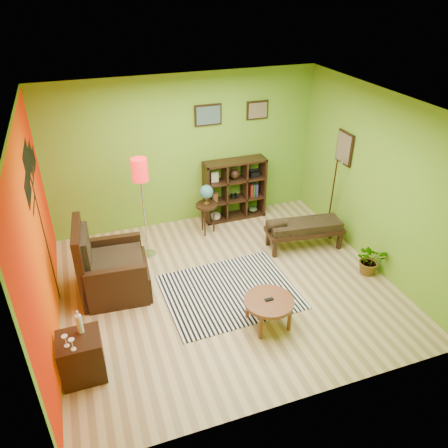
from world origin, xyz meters
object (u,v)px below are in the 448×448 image
object	(u,v)px
armchair	(110,272)
cube_shelf	(235,189)
coffee_table	(269,303)
globe_table	(206,197)
floor_lamp	(141,179)
bench	(303,228)
side_cabinet	(82,357)
potted_plant	(370,262)

from	to	relation	value
armchair	cube_shelf	bearing A→B (deg)	31.07
coffee_table	globe_table	bearing A→B (deg)	91.28
floor_lamp	globe_table	xyz separation A→B (m)	(1.19, 0.38, -0.70)
bench	coffee_table	bearing A→B (deg)	-130.74
globe_table	cube_shelf	world-z (taller)	cube_shelf
coffee_table	side_cabinet	size ratio (longest dim) A/B	0.75
side_cabinet	floor_lamp	bearing A→B (deg)	62.20
coffee_table	potted_plant	world-z (taller)	coffee_table
globe_table	bench	size ratio (longest dim) A/B	0.69
armchair	globe_table	bearing A→B (deg)	31.69
bench	side_cabinet	bearing A→B (deg)	-156.59
armchair	bench	bearing A→B (deg)	2.33
side_cabinet	bench	distance (m)	4.18
globe_table	potted_plant	size ratio (longest dim) A/B	1.87
floor_lamp	cube_shelf	bearing A→B (deg)	22.21
floor_lamp	potted_plant	xyz separation A→B (m)	(3.28, -1.70, -1.23)
side_cabinet	cube_shelf	world-z (taller)	cube_shelf
armchair	potted_plant	bearing A→B (deg)	-12.92
globe_table	potted_plant	bearing A→B (deg)	-44.82
bench	potted_plant	size ratio (longest dim) A/B	2.70
coffee_table	armchair	bearing A→B (deg)	143.30
globe_table	cube_shelf	bearing A→B (deg)	29.37
floor_lamp	potted_plant	world-z (taller)	floor_lamp
floor_lamp	globe_table	size ratio (longest dim) A/B	1.83
globe_table	potted_plant	xyz separation A→B (m)	(2.09, -2.08, -0.53)
globe_table	cube_shelf	size ratio (longest dim) A/B	0.81
armchair	bench	size ratio (longest dim) A/B	0.85
coffee_table	side_cabinet	xyz separation A→B (m)	(-2.47, -0.07, -0.06)
floor_lamp	potted_plant	bearing A→B (deg)	-27.45
armchair	potted_plant	world-z (taller)	armchair
armchair	potted_plant	size ratio (longest dim) A/B	2.30
coffee_table	floor_lamp	distance (m)	2.78
cube_shelf	potted_plant	size ratio (longest dim) A/B	2.32
armchair	potted_plant	xyz separation A→B (m)	(3.98, -0.91, -0.16)
globe_table	potted_plant	distance (m)	3.00
coffee_table	bench	size ratio (longest dim) A/B	0.49
cube_shelf	armchair	bearing A→B (deg)	-148.93
globe_table	bench	bearing A→B (deg)	-35.88
coffee_table	cube_shelf	bearing A→B (deg)	77.87
bench	armchair	bearing A→B (deg)	-177.67
globe_table	side_cabinet	bearing A→B (deg)	-131.83
cube_shelf	bench	bearing A→B (deg)	-63.29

